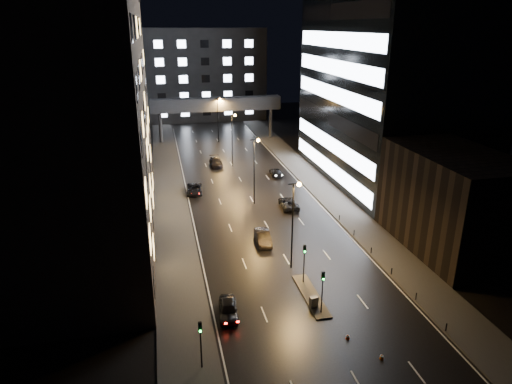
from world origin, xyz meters
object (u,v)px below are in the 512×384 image
Objects in this scene: car_away_b at (263,237)px; car_away_c at (194,189)px; car_toward_a at (289,203)px; car_away_a at (228,309)px; car_toward_b at (276,172)px; utility_cabinet at (314,302)px; car_away_d at (216,162)px.

car_away_b is 20.91m from car_away_c.
car_away_c is (-6.80, 19.77, -0.07)m from car_away_b.
car_away_a is at bearing 64.70° from car_toward_a.
car_toward_b is 41.17m from utility_cabinet.
car_away_c is 4.90× the size of utility_cabinet.
utility_cabinet is at bearing 2.22° from car_away_a.
car_away_b is at bearing 74.98° from car_toward_b.
utility_cabinet is (8.42, -34.41, -0.04)m from car_away_c.
car_away_a is 0.91× the size of car_away_b.
car_away_b is (6.63, 14.14, 0.05)m from car_away_a.
car_away_a is 48.75m from car_away_d.
car_away_d reaches higher than car_toward_b.
car_away_d is 24.87m from car_toward_a.
car_away_b is 34.35m from car_away_d.
car_away_d reaches higher than car_toward_a.
car_away_c is 1.01× the size of car_toward_a.
car_away_d is (-1.39, 34.32, -0.00)m from car_away_b.
car_away_c is at bearing 112.36° from car_away_b.
car_toward_a is at bearing 67.01° from utility_cabinet.
car_away_b is 12.50m from car_toward_a.
car_toward_a is (7.82, -23.60, -0.07)m from car_away_d.
car_away_a reaches higher than utility_cabinet.
utility_cabinet is at bearing -71.22° from car_away_c.
car_toward_a is 4.87× the size of utility_cabinet.
utility_cabinet is at bearing 83.45° from car_toward_b.
car_toward_a is at bearing -72.15° from car_away_d.
car_away_a is at bearing 72.39° from car_toward_b.
car_toward_a reaches higher than car_toward_b.
car_away_d reaches higher than utility_cabinet.
car_toward_a is 25.81m from utility_cabinet.
car_away_b is 0.89× the size of car_away_d.
car_away_a is 0.83× the size of car_away_c.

